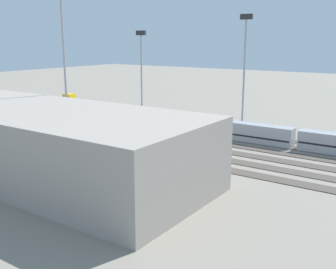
{
  "coord_description": "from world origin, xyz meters",
  "views": [
    {
      "loc": [
        -45.11,
        70.9,
        21.02
      ],
      "look_at": [
        -0.19,
        5.56,
        2.5
      ],
      "focal_mm": 43.71,
      "sensor_mm": 36.0,
      "label": 1
    }
  ],
  "objects": [
    {
      "name": "track_bed_4",
      "position": [
        0.0,
        7.5,
        0.06
      ],
      "size": [
        140.0,
        2.8,
        0.12
      ],
      "primitive_type": "cube",
      "color": "#4C443D",
      "rests_on": "ground_plane"
    },
    {
      "name": "light_mast_2",
      "position": [
        22.72,
        -15.31,
        15.14
      ],
      "size": [
        2.8,
        0.7,
        23.23
      ],
      "color": "#9EA0A5",
      "rests_on": "ground_plane"
    },
    {
      "name": "light_mast_0",
      "position": [
        -6.44,
        -15.86,
        16.93
      ],
      "size": [
        2.8,
        0.7,
        26.47
      ],
      "color": "#9EA0A5",
      "rests_on": "ground_plane"
    },
    {
      "name": "light_mast_1",
      "position": [
        16.59,
        16.43,
        18.82
      ],
      "size": [
        2.8,
        0.7,
        29.94
      ],
      "color": "#9EA0A5",
      "rests_on": "ground_plane"
    },
    {
      "name": "train_on_track_0",
      "position": [
        45.34,
        -12.5,
        2.16
      ],
      "size": [
        10.0,
        3.0,
        5.0
      ],
      "color": "gold",
      "rests_on": "ground_plane"
    },
    {
      "name": "train_on_track_1",
      "position": [
        4.54,
        -7.5,
        2.05
      ],
      "size": [
        139.0,
        3.06,
        4.4
      ],
      "color": "#285193",
      "rests_on": "ground_plane"
    },
    {
      "name": "track_bed_1",
      "position": [
        0.0,
        -7.5,
        0.06
      ],
      "size": [
        140.0,
        2.8,
        0.12
      ],
      "primitive_type": "cube",
      "color": "#4C443D",
      "rests_on": "ground_plane"
    },
    {
      "name": "track_bed_5",
      "position": [
        0.0,
        12.5,
        0.06
      ],
      "size": [
        140.0,
        2.8,
        0.12
      ],
      "primitive_type": "cube",
      "color": "#4C443D",
      "rests_on": "ground_plane"
    },
    {
      "name": "track_bed_3",
      "position": [
        0.0,
        2.5,
        0.06
      ],
      "size": [
        140.0,
        2.8,
        0.12
      ],
      "primitive_type": "cube",
      "color": "#4C443D",
      "rests_on": "ground_plane"
    },
    {
      "name": "track_bed_2",
      "position": [
        0.0,
        -2.5,
        0.06
      ],
      "size": [
        140.0,
        2.8,
        0.12
      ],
      "primitive_type": "cube",
      "color": "#4C443D",
      "rests_on": "ground_plane"
    },
    {
      "name": "train_on_track_3",
      "position": [
        39.58,
        2.5,
        2.16
      ],
      "size": [
        10.0,
        3.0,
        5.0
      ],
      "color": "#D85914",
      "rests_on": "ground_plane"
    },
    {
      "name": "maintenance_shed",
      "position": [
        7.24,
        30.92,
        5.33
      ],
      "size": [
        56.68,
        21.66,
        10.66
      ],
      "primitive_type": "cube",
      "color": "#9E9389",
      "rests_on": "ground_plane"
    },
    {
      "name": "ground_plane",
      "position": [
        0.0,
        0.0,
        0.0
      ],
      "size": [
        400.0,
        400.0,
        0.0
      ],
      "primitive_type": "plane",
      "color": "gray"
    },
    {
      "name": "track_bed_0",
      "position": [
        0.0,
        -12.5,
        0.06
      ],
      "size": [
        140.0,
        2.8,
        0.12
      ],
      "primitive_type": "cube",
      "color": "#3D3833",
      "rests_on": "ground_plane"
    }
  ]
}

